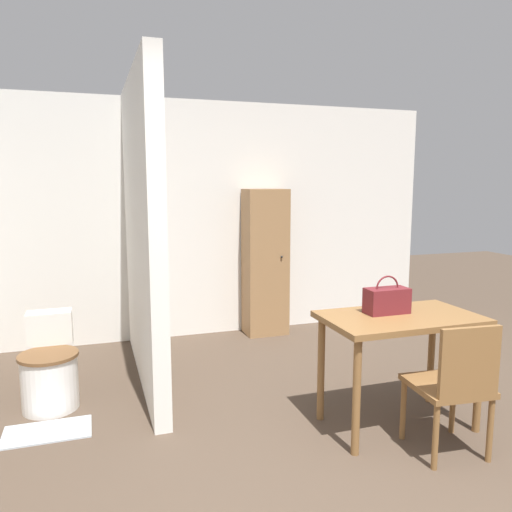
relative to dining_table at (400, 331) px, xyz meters
The scene contains 8 objects.
wall_back 2.73m from the dining_table, 108.26° to the left, with size 5.34×0.12×2.50m.
partition_wall 2.17m from the dining_table, 137.13° to the left, with size 0.12×2.10×2.50m.
dining_table is the anchor object (origin of this frame).
wooden_chair 0.49m from the dining_table, 78.39° to the right, with size 0.46×0.46×0.85m.
toilet 2.54m from the dining_table, 154.62° to the left, with size 0.42×0.57×0.67m.
handbag 0.22m from the dining_table, 125.38° to the left, with size 0.29×0.14×0.26m.
wooden_cabinet 2.30m from the dining_table, 93.70° to the left, with size 0.45×0.35×1.58m.
bath_mat 2.45m from the dining_table, 164.31° to the left, with size 0.56×0.32×0.01m.
Camera 1 is at (-1.09, -1.61, 1.65)m, focal length 35.00 mm.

